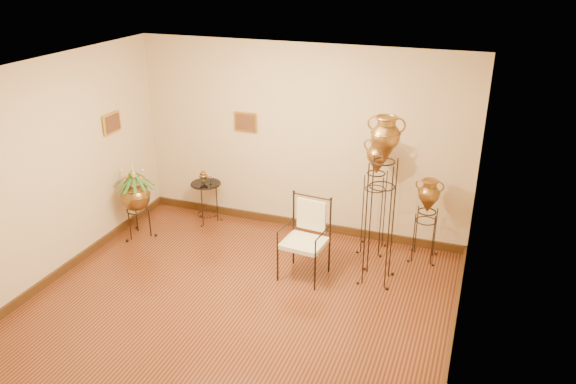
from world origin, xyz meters
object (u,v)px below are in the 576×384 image
(amphora_tall, at_px, (381,200))
(side_table, at_px, (207,202))
(armchair, at_px, (304,240))
(planter_urn, at_px, (135,194))
(amphora_mid, at_px, (375,196))

(amphora_tall, distance_m, side_table, 3.05)
(armchair, bearing_deg, planter_urn, -179.64)
(amphora_mid, bearing_deg, armchair, -124.04)
(armchair, bearing_deg, amphora_tall, 20.34)
(planter_urn, distance_m, armchair, 2.69)
(amphora_mid, xyz_separation_m, side_table, (-2.62, 0.00, -0.50))
(armchair, relative_size, side_table, 1.28)
(amphora_tall, relative_size, armchair, 2.07)
(amphora_mid, distance_m, planter_urn, 3.45)
(amphora_tall, distance_m, planter_urn, 3.61)
(amphora_tall, height_order, amphora_mid, amphora_tall)
(planter_urn, relative_size, side_table, 1.47)
(planter_urn, bearing_deg, amphora_mid, 12.95)
(amphora_mid, bearing_deg, planter_urn, -167.05)
(planter_urn, height_order, armchair, planter_urn)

